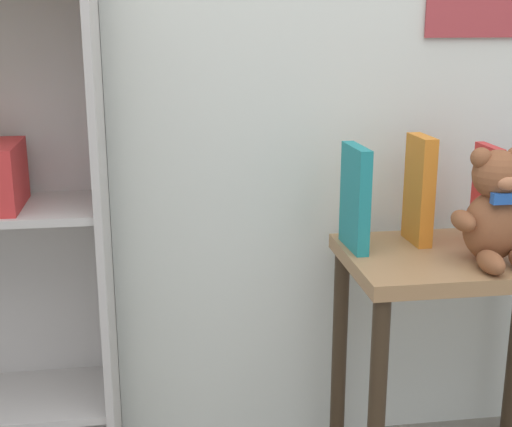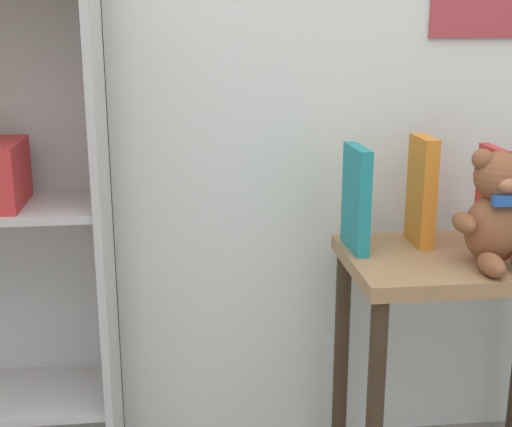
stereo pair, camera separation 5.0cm
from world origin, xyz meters
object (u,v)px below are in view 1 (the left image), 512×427
object	(u,v)px
display_table	(460,298)
book_standing_orange	(419,190)
book_standing_red	(486,194)
book_standing_teal	(355,198)
teddy_bear	(496,211)

from	to	relation	value
display_table	book_standing_orange	size ratio (longest dim) A/B	2.32
book_standing_orange	book_standing_red	world-z (taller)	book_standing_orange
display_table	book_standing_red	bearing A→B (deg)	43.53
book_standing_orange	book_standing_red	bearing A→B (deg)	-6.08
book_standing_orange	display_table	bearing A→B (deg)	-49.50
book_standing_teal	book_standing_orange	xyz separation A→B (m)	(0.17, 0.02, 0.01)
display_table	teddy_bear	bearing A→B (deg)	-66.30
book_standing_orange	book_standing_red	size ratio (longest dim) A/B	1.11
book_standing_teal	book_standing_orange	size ratio (longest dim) A/B	0.94
display_table	book_standing_orange	xyz separation A→B (m)	(-0.08, 0.09, 0.25)
book_standing_orange	teddy_bear	bearing A→B (deg)	-56.75
teddy_bear	book_standing_teal	size ratio (longest dim) A/B	1.06
display_table	book_standing_teal	world-z (taller)	book_standing_teal
display_table	book_standing_teal	xyz separation A→B (m)	(-0.25, 0.07, 0.24)
display_table	book_standing_red	size ratio (longest dim) A/B	2.57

